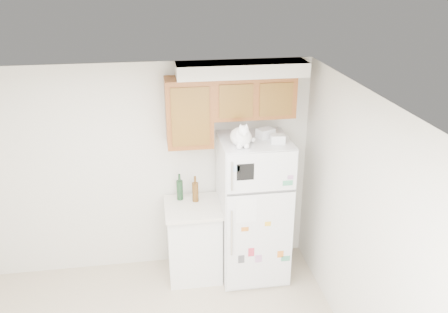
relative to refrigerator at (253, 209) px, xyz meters
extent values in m
cube|color=beige|center=(-1.19, 0.39, 0.40)|extent=(3.80, 0.04, 2.50)
cube|color=beige|center=(0.71, -1.61, 0.40)|extent=(0.04, 4.00, 2.50)
cube|color=white|center=(-1.19, -1.61, 1.65)|extent=(3.80, 4.00, 0.04)
cube|color=brown|center=(0.01, 0.22, 1.27)|extent=(0.90, 0.33, 0.45)
cube|color=brown|center=(-0.69, 0.22, 1.12)|extent=(0.50, 0.33, 0.75)
cube|color=silver|center=(-0.11, 0.23, 1.57)|extent=(1.40, 0.37, 0.15)
cube|color=silver|center=(0.00, 0.01, 0.00)|extent=(0.76, 0.72, 1.70)
cube|color=silver|center=(0.00, -0.36, 0.62)|extent=(0.74, 0.03, 0.44)
cube|color=silver|center=(0.00, -0.36, -0.22)|extent=(0.74, 0.03, 1.19)
cube|color=#59595B|center=(0.00, -0.36, 0.40)|extent=(0.74, 0.03, 0.02)
cylinder|color=silver|center=(-0.32, -0.39, 0.62)|extent=(0.02, 0.02, 0.32)
cylinder|color=silver|center=(-0.32, -0.39, -0.05)|extent=(0.02, 0.02, 0.55)
cube|color=black|center=(-0.18, -0.38, 0.65)|extent=(0.18, 0.00, 0.18)
cube|color=white|center=(-0.16, -0.38, 0.20)|extent=(0.22, 0.00, 0.28)
cube|color=orange|center=(-0.17, -0.38, -0.02)|extent=(0.08, 0.00, 0.05)
cube|color=yellow|center=(0.08, -0.38, 0.02)|extent=(0.07, 0.00, 0.05)
cube|color=#45986E|center=(0.27, -0.38, 0.49)|extent=(0.11, 0.00, 0.06)
cube|color=#C83249|center=(-0.10, -0.38, -0.32)|extent=(0.07, 0.00, 0.11)
cube|color=#418F70|center=(0.30, -0.38, -0.45)|extent=(0.10, 0.00, 0.07)
cube|color=orange|center=(0.24, -0.38, -0.38)|extent=(0.07, 0.00, 0.08)
cube|color=#B783B2|center=(-0.01, -0.38, -0.42)|extent=(0.08, 0.00, 0.10)
cube|color=#A5C7E9|center=(-0.28, -0.38, 0.69)|extent=(0.09, 0.00, 0.06)
cube|color=#A676A1|center=(0.30, -0.38, 0.56)|extent=(0.06, 0.00, 0.05)
cube|color=#4F4F54|center=(-0.21, -0.38, -0.40)|extent=(0.07, 0.00, 0.10)
cube|color=white|center=(-0.69, 0.07, -0.41)|extent=(0.60, 0.60, 0.88)
cube|color=white|center=(-0.69, 0.05, 0.05)|extent=(0.64, 0.64, 0.04)
ellipsoid|color=white|center=(-0.18, -0.12, 0.94)|extent=(0.22, 0.30, 0.19)
ellipsoid|color=white|center=(-0.18, -0.21, 0.98)|extent=(0.16, 0.13, 0.18)
sphere|color=white|center=(-0.18, -0.26, 1.05)|extent=(0.11, 0.11, 0.11)
cone|color=white|center=(-0.21, -0.26, 1.11)|extent=(0.04, 0.04, 0.04)
cone|color=white|center=(-0.15, -0.26, 1.11)|extent=(0.04, 0.04, 0.04)
cone|color=#D88C8C|center=(-0.21, -0.26, 1.10)|extent=(0.02, 0.02, 0.03)
cone|color=#D88C8C|center=(-0.15, -0.26, 1.10)|extent=(0.02, 0.02, 0.03)
sphere|color=white|center=(-0.18, -0.30, 1.03)|extent=(0.05, 0.05, 0.05)
sphere|color=white|center=(-0.22, -0.24, 0.88)|extent=(0.06, 0.06, 0.06)
sphere|color=white|center=(-0.14, -0.24, 0.88)|extent=(0.06, 0.06, 0.06)
cylinder|color=white|center=(-0.09, -0.02, 0.88)|extent=(0.14, 0.19, 0.06)
cube|color=white|center=(0.13, 0.06, 0.90)|extent=(0.22, 0.19, 0.10)
cube|color=white|center=(0.21, -0.13, 0.89)|extent=(0.16, 0.12, 0.09)
camera|label=1|loc=(-1.08, -4.68, 2.64)|focal=38.00mm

